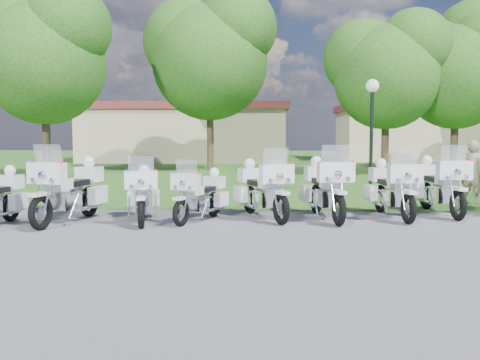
{
  "coord_description": "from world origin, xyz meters",
  "views": [
    {
      "loc": [
        -0.46,
        -10.76,
        2.0
      ],
      "look_at": [
        -0.97,
        1.2,
        0.95
      ],
      "focal_mm": 40.0,
      "sensor_mm": 36.0,
      "label": 1
    }
  ],
  "objects_px": {
    "motorcycle_1": "(70,189)",
    "lamp_post": "(372,107)",
    "motorcycle_4": "(262,188)",
    "motorcycle_6": "(392,188)",
    "bystander_a": "(472,172)",
    "motorcycle_3": "(201,194)",
    "motorcycle_5": "(325,187)",
    "motorcycle_7": "(439,185)",
    "motorcycle_2": "(143,193)"
  },
  "relations": [
    {
      "from": "motorcycle_1",
      "to": "lamp_post",
      "type": "relative_size",
      "value": 0.69
    },
    {
      "from": "motorcycle_4",
      "to": "motorcycle_6",
      "type": "distance_m",
      "value": 3.11
    },
    {
      "from": "bystander_a",
      "to": "motorcycle_3",
      "type": "bearing_deg",
      "value": 63.92
    },
    {
      "from": "motorcycle_4",
      "to": "motorcycle_6",
      "type": "bearing_deg",
      "value": 161.8
    },
    {
      "from": "motorcycle_3",
      "to": "motorcycle_1",
      "type": "bearing_deg",
      "value": 28.4
    },
    {
      "from": "motorcycle_1",
      "to": "motorcycle_6",
      "type": "distance_m",
      "value": 7.49
    },
    {
      "from": "motorcycle_4",
      "to": "motorcycle_5",
      "type": "xyz_separation_m",
      "value": [
        1.48,
        0.0,
        0.03
      ]
    },
    {
      "from": "motorcycle_3",
      "to": "motorcycle_7",
      "type": "relative_size",
      "value": 0.78
    },
    {
      "from": "motorcycle_1",
      "to": "motorcycle_6",
      "type": "bearing_deg",
      "value": -159.47
    },
    {
      "from": "motorcycle_4",
      "to": "motorcycle_5",
      "type": "bearing_deg",
      "value": 156.32
    },
    {
      "from": "motorcycle_3",
      "to": "motorcycle_4",
      "type": "xyz_separation_m",
      "value": [
        1.4,
        0.43,
        0.1
      ]
    },
    {
      "from": "motorcycle_4",
      "to": "motorcycle_2",
      "type": "bearing_deg",
      "value": -10.87
    },
    {
      "from": "motorcycle_4",
      "to": "lamp_post",
      "type": "bearing_deg",
      "value": -147.53
    },
    {
      "from": "motorcycle_1",
      "to": "bystander_a",
      "type": "distance_m",
      "value": 10.84
    },
    {
      "from": "motorcycle_1",
      "to": "lamp_post",
      "type": "height_order",
      "value": "lamp_post"
    },
    {
      "from": "motorcycle_4",
      "to": "lamp_post",
      "type": "distance_m",
      "value": 6.85
    },
    {
      "from": "motorcycle_2",
      "to": "motorcycle_3",
      "type": "distance_m",
      "value": 1.31
    },
    {
      "from": "motorcycle_4",
      "to": "motorcycle_6",
      "type": "relative_size",
      "value": 0.94
    },
    {
      "from": "motorcycle_6",
      "to": "bystander_a",
      "type": "xyz_separation_m",
      "value": [
        2.83,
        2.46,
        0.2
      ]
    },
    {
      "from": "motorcycle_2",
      "to": "motorcycle_7",
      "type": "distance_m",
      "value": 7.25
    },
    {
      "from": "motorcycle_5",
      "to": "motorcycle_6",
      "type": "bearing_deg",
      "value": -178.95
    },
    {
      "from": "motorcycle_5",
      "to": "motorcycle_7",
      "type": "bearing_deg",
      "value": -172.85
    },
    {
      "from": "motorcycle_3",
      "to": "motorcycle_4",
      "type": "height_order",
      "value": "motorcycle_4"
    },
    {
      "from": "motorcycle_5",
      "to": "lamp_post",
      "type": "bearing_deg",
      "value": -121.0
    },
    {
      "from": "motorcycle_5",
      "to": "bystander_a",
      "type": "height_order",
      "value": "bystander_a"
    },
    {
      "from": "motorcycle_2",
      "to": "motorcycle_4",
      "type": "relative_size",
      "value": 0.97
    },
    {
      "from": "motorcycle_2",
      "to": "motorcycle_7",
      "type": "bearing_deg",
      "value": -178.46
    },
    {
      "from": "motorcycle_1",
      "to": "motorcycle_3",
      "type": "height_order",
      "value": "motorcycle_1"
    },
    {
      "from": "motorcycle_3",
      "to": "motorcycle_5",
      "type": "relative_size",
      "value": 0.78
    },
    {
      "from": "motorcycle_3",
      "to": "motorcycle_6",
      "type": "bearing_deg",
      "value": -148.63
    },
    {
      "from": "motorcycle_7",
      "to": "lamp_post",
      "type": "bearing_deg",
      "value": -85.34
    },
    {
      "from": "motorcycle_6",
      "to": "motorcycle_7",
      "type": "relative_size",
      "value": 0.96
    },
    {
      "from": "lamp_post",
      "to": "bystander_a",
      "type": "height_order",
      "value": "lamp_post"
    },
    {
      "from": "lamp_post",
      "to": "motorcycle_1",
      "type": "bearing_deg",
      "value": -142.22
    },
    {
      "from": "motorcycle_6",
      "to": "motorcycle_3",
      "type": "bearing_deg",
      "value": 1.85
    },
    {
      "from": "motorcycle_1",
      "to": "motorcycle_4",
      "type": "relative_size",
      "value": 1.11
    },
    {
      "from": "lamp_post",
      "to": "bystander_a",
      "type": "xyz_separation_m",
      "value": [
        2.32,
        -2.64,
        -1.98
      ]
    },
    {
      "from": "motorcycle_2",
      "to": "motorcycle_5",
      "type": "distance_m",
      "value": 4.22
    },
    {
      "from": "motorcycle_2",
      "to": "bystander_a",
      "type": "relative_size",
      "value": 1.26
    },
    {
      "from": "motorcycle_2",
      "to": "lamp_post",
      "type": "height_order",
      "value": "lamp_post"
    },
    {
      "from": "motorcycle_1",
      "to": "motorcycle_6",
      "type": "relative_size",
      "value": 1.05
    },
    {
      "from": "motorcycle_6",
      "to": "motorcycle_7",
      "type": "distance_m",
      "value": 1.42
    },
    {
      "from": "motorcycle_7",
      "to": "motorcycle_3",
      "type": "bearing_deg",
      "value": 7.5
    },
    {
      "from": "lamp_post",
      "to": "motorcycle_5",
      "type": "bearing_deg",
      "value": -111.57
    },
    {
      "from": "motorcycle_2",
      "to": "motorcycle_6",
      "type": "bearing_deg",
      "value": 178.7
    },
    {
      "from": "motorcycle_5",
      "to": "motorcycle_6",
      "type": "xyz_separation_m",
      "value": [
        1.62,
        0.3,
        -0.03
      ]
    },
    {
      "from": "motorcycle_6",
      "to": "bystander_a",
      "type": "height_order",
      "value": "bystander_a"
    },
    {
      "from": "lamp_post",
      "to": "motorcycle_2",
      "type": "bearing_deg",
      "value": -136.34
    },
    {
      "from": "motorcycle_6",
      "to": "bystander_a",
      "type": "bearing_deg",
      "value": -146.34
    },
    {
      "from": "motorcycle_1",
      "to": "lamp_post",
      "type": "bearing_deg",
      "value": -129.74
    }
  ]
}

